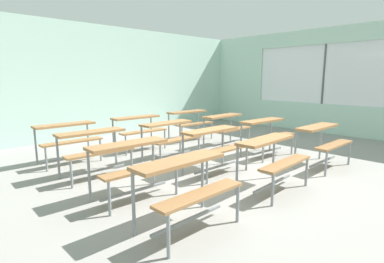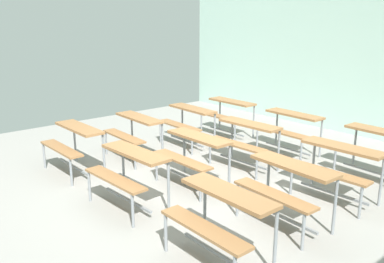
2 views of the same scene
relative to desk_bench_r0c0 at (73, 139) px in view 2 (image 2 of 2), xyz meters
name	(u,v)px [view 2 (image 2 of 2)]	position (x,y,z in m)	size (l,w,h in m)	color
ground	(198,190)	(1.78, 1.06, -0.59)	(10.00, 9.00, 0.05)	gray
wall_back	(363,64)	(1.78, 5.56, 0.94)	(10.00, 0.12, 3.00)	silver
desk_bench_r0c0	(73,139)	(0.00, 0.00, 0.00)	(1.11, 0.60, 0.74)	olive
desk_bench_r0c1	(128,166)	(1.64, -0.01, 0.00)	(1.13, 0.64, 0.74)	olive
desk_bench_r0c2	(220,210)	(3.32, 0.00, 0.00)	(1.10, 0.60, 0.74)	olive
desk_bench_r1c0	(134,127)	(0.04, 1.11, 0.00)	(1.11, 0.62, 0.74)	olive
desk_bench_r1c1	(193,149)	(1.64, 1.10, 0.00)	(1.10, 0.59, 0.74)	olive
desk_bench_r1c2	(287,180)	(3.26, 1.14, 0.00)	(1.13, 0.65, 0.74)	olive
desk_bench_r2c0	(188,117)	(0.07, 2.31, 0.00)	(1.12, 0.62, 0.74)	olive
desk_bench_r2c1	(245,134)	(1.60, 2.25, 0.00)	(1.12, 0.63, 0.74)	olive
desk_bench_r2c2	(338,160)	(3.27, 2.24, 0.00)	(1.12, 0.63, 0.74)	olive
desk_bench_r3c0	(228,110)	(0.06, 3.41, 0.00)	(1.10, 0.60, 0.74)	olive
desk_bench_r3c1	(290,124)	(1.64, 3.41, 0.00)	(1.12, 0.62, 0.74)	olive
desk_bench_r3c2	(377,143)	(3.23, 3.44, 0.00)	(1.13, 0.64, 0.74)	olive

